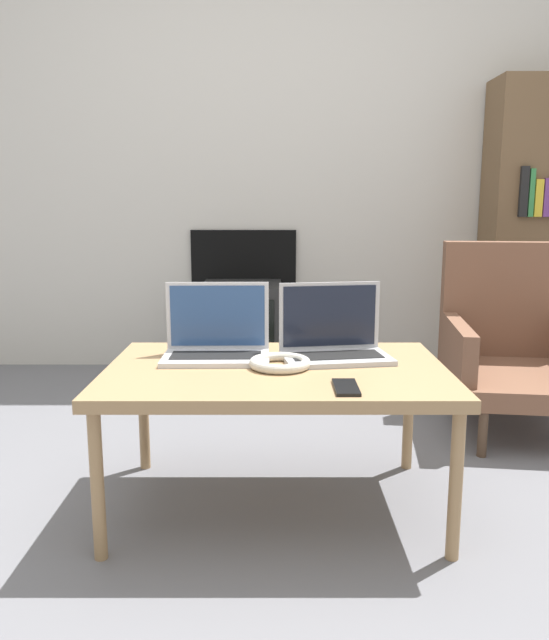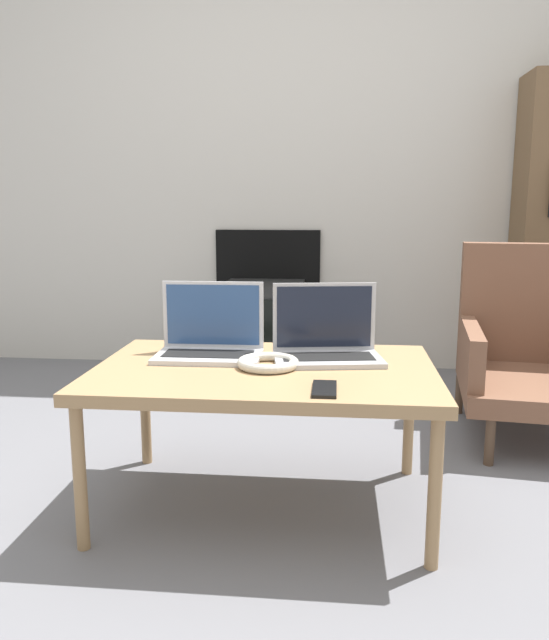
# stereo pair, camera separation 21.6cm
# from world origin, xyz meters

# --- Properties ---
(ground_plane) EXTENTS (14.00, 14.00, 0.00)m
(ground_plane) POSITION_xyz_m (0.00, 0.00, 0.00)
(ground_plane) COLOR slate
(wall_back) EXTENTS (7.00, 0.08, 2.60)m
(wall_back) POSITION_xyz_m (-0.00, 1.99, 1.29)
(wall_back) COLOR beige
(wall_back) RESTS_ON ground_plane
(table) EXTENTS (1.03, 0.67, 0.45)m
(table) POSITION_xyz_m (0.00, 0.20, 0.42)
(table) COLOR #9E7A51
(table) RESTS_ON ground_plane
(laptop_left) EXTENTS (0.34, 0.21, 0.24)m
(laptop_left) POSITION_xyz_m (-0.19, 0.32, 0.51)
(laptop_left) COLOR silver
(laptop_left) RESTS_ON table
(laptop_right) EXTENTS (0.36, 0.25, 0.24)m
(laptop_right) POSITION_xyz_m (0.18, 0.32, 0.51)
(laptop_right) COLOR #B2B2B7
(laptop_right) RESTS_ON table
(headphones) EXTENTS (0.19, 0.19, 0.03)m
(headphones) POSITION_xyz_m (0.01, 0.19, 0.47)
(headphones) COLOR beige
(headphones) RESTS_ON table
(phone) EXTENTS (0.06, 0.14, 0.01)m
(phone) POSITION_xyz_m (0.19, -0.03, 0.46)
(phone) COLOR black
(phone) RESTS_ON table
(tv) EXTENTS (0.43, 0.43, 0.52)m
(tv) POSITION_xyz_m (-0.18, 1.73, 0.26)
(tv) COLOR black
(tv) RESTS_ON ground_plane
(armchair) EXTENTS (0.64, 0.74, 0.77)m
(armchair) POSITION_xyz_m (1.02, 1.00, 0.36)
(armchair) COLOR brown
(armchair) RESTS_ON ground_plane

